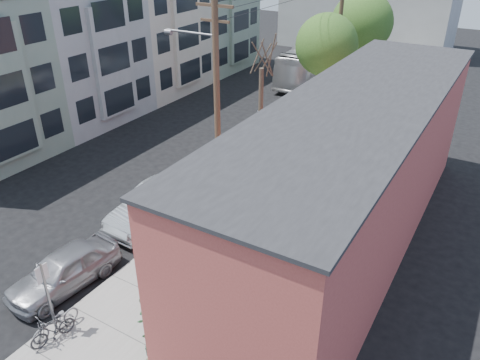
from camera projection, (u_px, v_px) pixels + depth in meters
The scene contains 26 objects.
ground at pixel (112, 237), 20.80m from camera, with size 120.00×120.00×0.00m, color black.
sidewalk at pixel (302, 163), 27.15m from camera, with size 4.50×58.00×0.15m, color gray.
cafe_building at pixel (353, 175), 18.94m from camera, with size 6.60×20.20×6.61m.
apartment_row at pixel (122, 44), 34.54m from camera, with size 6.30×32.00×9.00m.
sign_post at pixel (47, 291), 15.08m from camera, with size 0.07×0.45×2.80m.
parking_meter_near at pixel (163, 224), 20.01m from camera, with size 0.14×0.14×1.24m.
parking_meter_far at pixel (260, 150), 26.53m from camera, with size 0.14×0.14×1.24m.
utility_pole_near at pixel (216, 98), 20.91m from camera, with size 3.57×0.28×10.00m.
utility_pole_far at pixel (338, 38), 32.56m from camera, with size 1.80×0.28×10.00m.
tree_bare at pixel (260, 124), 24.49m from camera, with size 0.24×0.24×5.87m.
tree_leafy_mid at pixel (326, 45), 29.96m from camera, with size 4.00×4.00×7.33m.
tree_leafy_far at pixel (362, 23), 35.15m from camera, with size 4.63×4.63×7.94m.
patio_chair_a at pixel (194, 309), 16.11m from camera, with size 0.50×0.50×0.88m, color #103925, non-canonical shape.
patio_chair_b at pixel (154, 344), 14.75m from camera, with size 0.50×0.50×0.88m, color #103925, non-canonical shape.
patron_grey at pixel (161, 306), 15.69m from camera, with size 0.60×0.40×1.65m, color gray.
patron_green at pixel (145, 316), 15.35m from camera, with size 0.74×0.57×1.52m, color #276233.
cyclist at pixel (166, 252), 18.07m from camera, with size 1.22×0.70×1.89m, color maroon.
cyclist_bike at pixel (167, 260), 18.26m from camera, with size 0.73×2.10×1.10m, color black.
parked_bike_a at pixel (52, 330), 15.23m from camera, with size 0.43×1.54×0.93m, color black.
parked_bike_b at pixel (56, 322), 15.54m from camera, with size 0.60×1.73×0.91m, color slate.
car_0 at pixel (64, 270), 17.66m from camera, with size 1.80×4.47×1.52m, color #939399.
car_1 at pixel (155, 204), 21.64m from camera, with size 1.82×5.21×1.72m, color #AFB4B7.
car_2 at pixel (228, 156), 26.51m from camera, with size 1.97×4.86×1.41m, color black.
car_3 at pixel (276, 121), 30.98m from camera, with size 2.82×6.11×1.70m, color #B2B4BB.
car_4 at pixel (305, 100), 35.35m from camera, with size 1.35×3.88×1.28m, color #AAAFB2.
bus at pixel (316, 61), 41.46m from camera, with size 2.81×12.02×3.35m, color silver.
Camera 1 is at (13.63, -11.72, 12.19)m, focal length 35.00 mm.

